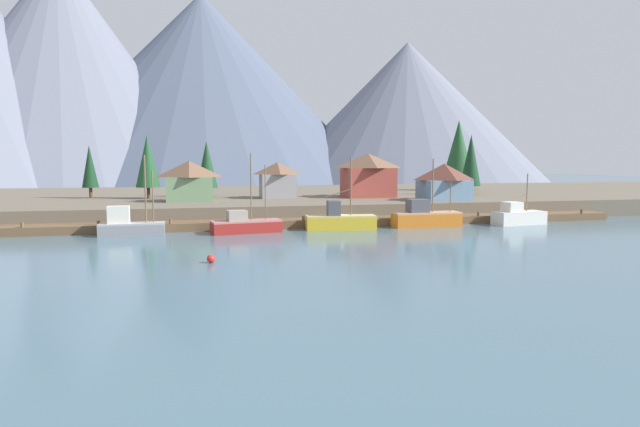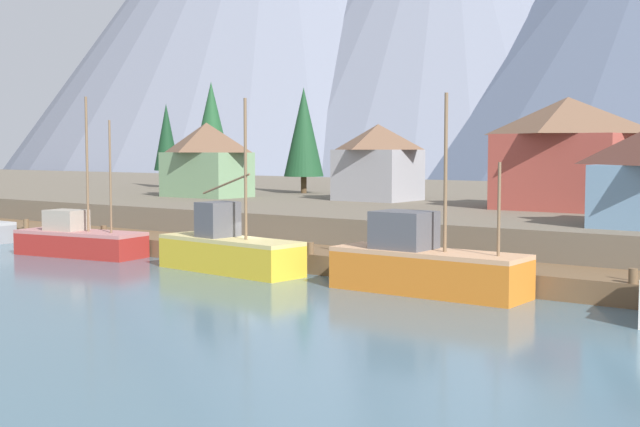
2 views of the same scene
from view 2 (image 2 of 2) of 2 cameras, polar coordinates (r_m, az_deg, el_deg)
ground_plane at (r=62.24m, az=7.49°, el=-2.01°), size 400.00×400.00×1.00m
dock at (r=47.31m, az=-3.20°, el=-2.74°), size 80.00×4.00×1.60m
shoreline_bank at (r=72.76m, az=12.11°, el=0.23°), size 400.00×56.00×2.50m
mountain_central_peak at (r=192.13m, az=8.38°, el=13.63°), size 104.85×104.85×75.25m
fishing_boat_red at (r=52.64m, az=-15.72°, el=-1.70°), size 8.41×3.91×9.33m
fishing_boat_yellow at (r=44.31m, az=-6.10°, el=-2.43°), size 8.72×3.27×8.82m
fishing_boat_orange at (r=37.81m, az=6.94°, el=-3.38°), size 8.76×2.70×8.68m
house_red at (r=56.22m, az=16.08°, el=3.94°), size 8.12×6.76×7.05m
house_green at (r=68.91m, az=-7.54°, el=3.61°), size 6.84×4.42×5.89m
house_grey at (r=63.72m, az=3.87°, el=3.47°), size 5.60×4.92×5.63m
conifer_near_left at (r=78.53m, az=-7.23°, el=5.73°), size 3.77×3.77×9.86m
conifer_mid_left at (r=86.93m, az=-10.16°, el=5.00°), size 2.51×2.51×8.32m
conifer_mid_right at (r=74.07m, az=-1.09°, el=5.42°), size 3.43×3.43×9.08m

